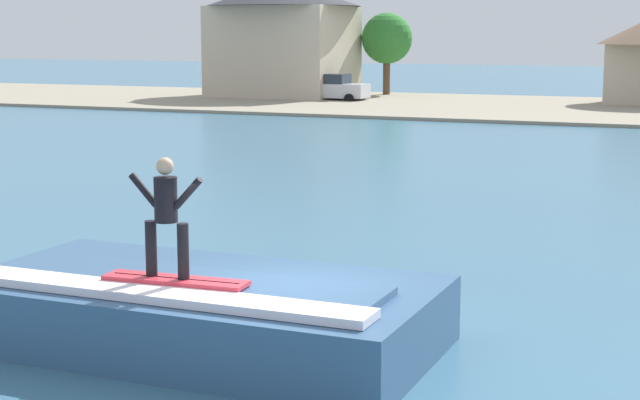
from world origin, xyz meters
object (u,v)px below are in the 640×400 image
(surfer, at_px, (166,211))
(wave_crest, at_px, (200,311))
(house_with_chimney, at_px, (284,33))
(car_near_shore, at_px, (333,88))
(surfboard, at_px, (175,280))
(tree_tall_bare, at_px, (387,39))

(surfer, bearing_deg, wave_crest, 79.39)
(house_with_chimney, bearing_deg, wave_crest, -66.29)
(car_near_shore, bearing_deg, wave_crest, -69.95)
(surfboard, bearing_deg, wave_crest, 89.97)
(surfboard, xyz_separation_m, car_near_shore, (-17.84, 49.52, -0.18))
(wave_crest, relative_size, surfer, 4.06)
(wave_crest, height_order, car_near_shore, car_near_shore)
(car_near_shore, bearing_deg, tree_tall_bare, 77.99)
(wave_crest, height_order, surfboard, surfboard)
(house_with_chimney, distance_m, tree_tall_bare, 7.41)
(surfboard, relative_size, house_with_chimney, 0.20)
(wave_crest, relative_size, house_with_chimney, 0.63)
(surfboard, bearing_deg, car_near_shore, 109.81)
(tree_tall_bare, bearing_deg, car_near_shore, -102.01)
(surfer, height_order, house_with_chimney, house_with_chimney)
(car_near_shore, bearing_deg, surfer, -70.31)
(house_with_chimney, bearing_deg, car_near_shore, -27.08)
(surfer, height_order, car_near_shore, surfer)
(surfboard, bearing_deg, tree_tall_bare, 106.32)
(wave_crest, relative_size, car_near_shore, 1.53)
(surfboard, bearing_deg, house_with_chimney, 113.44)
(wave_crest, bearing_deg, car_near_shore, 110.05)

